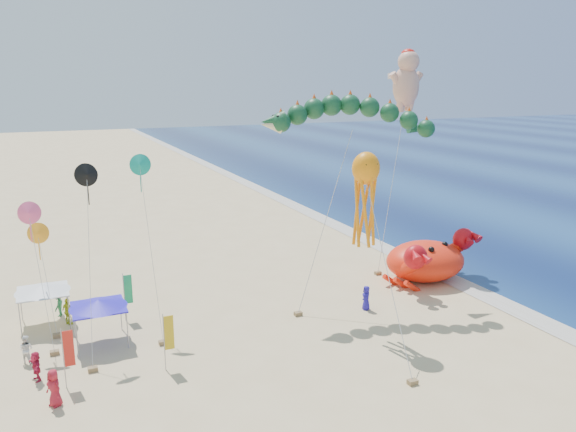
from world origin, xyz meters
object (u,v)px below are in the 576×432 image
object	(u,v)px
crab_inflatable	(426,259)
cherub_kite	(407,79)
canopy_blue	(98,304)
dragon_kite	(350,121)
octopus_kite	(365,192)
canopy_white	(42,288)

from	to	relation	value
crab_inflatable	cherub_kite	distance (m)	14.88
cherub_kite	canopy_blue	bearing A→B (deg)	-164.84
dragon_kite	octopus_kite	size ratio (longest dim) A/B	1.25
dragon_kite	cherub_kite	world-z (taller)	cherub_kite
crab_inflatable	octopus_kite	world-z (taller)	octopus_kite
dragon_kite	octopus_kite	world-z (taller)	dragon_kite
crab_inflatable	canopy_blue	bearing A→B (deg)	-177.47
crab_inflatable	canopy_white	size ratio (longest dim) A/B	2.59
canopy_blue	canopy_white	world-z (taller)	same
cherub_kite	octopus_kite	bearing A→B (deg)	-133.22
dragon_kite	cherub_kite	xyz separation A→B (m)	(8.87, 6.27, 2.81)
cherub_kite	canopy_white	bearing A→B (deg)	-174.11
canopy_blue	crab_inflatable	bearing A→B (deg)	2.53
canopy_blue	cherub_kite	bearing A→B (deg)	15.16
dragon_kite	octopus_kite	distance (m)	6.68
crab_inflatable	canopy_white	xyz separation A→B (m)	(-27.09, 2.96, 0.80)
dragon_kite	canopy_blue	world-z (taller)	dragon_kite
dragon_kite	octopus_kite	xyz separation A→B (m)	(-1.89, -5.18, -3.77)
octopus_kite	crab_inflatable	bearing A→B (deg)	31.17
cherub_kite	octopus_kite	distance (m)	17.03
crab_inflatable	cherub_kite	xyz separation A→B (m)	(1.63, 5.93, 13.55)
cherub_kite	canopy_white	xyz separation A→B (m)	(-28.71, -2.96, -12.75)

